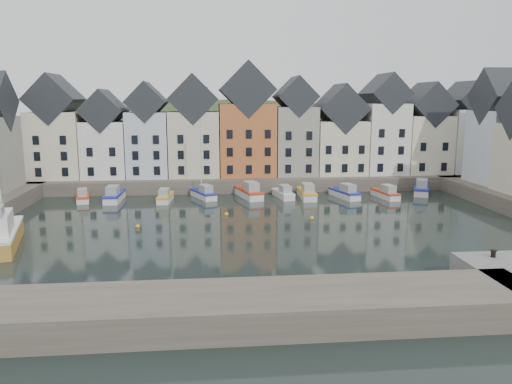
{
  "coord_description": "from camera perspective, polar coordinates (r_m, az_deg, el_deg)",
  "views": [
    {
      "loc": [
        -6.11,
        -51.48,
        14.03
      ],
      "look_at": [
        -0.57,
        6.0,
        3.23
      ],
      "focal_mm": 35.0,
      "sensor_mm": 36.0,
      "label": 1
    }
  ],
  "objects": [
    {
      "name": "mooring_bollard",
      "position": [
        42.84,
        25.49,
        -6.34
      ],
      "size": [
        0.48,
        0.48,
        0.56
      ],
      "color": "black",
      "rests_on": "near_quay"
    },
    {
      "name": "mooring_buoys",
      "position": [
        58.52,
        -3.29,
        -3.14
      ],
      "size": [
        20.5,
        5.5,
        0.5
      ],
      "color": "orange",
      "rests_on": "ground"
    },
    {
      "name": "boat_c",
      "position": [
        70.28,
        -10.35,
        -0.57
      ],
      "size": [
        2.09,
        5.62,
        2.12
      ],
      "rotation": [
        0.0,
        0.0,
        -0.07
      ],
      "color": "silver",
      "rests_on": "ground"
    },
    {
      "name": "boat_b",
      "position": [
        72.09,
        -15.91,
        -0.43
      ],
      "size": [
        2.14,
        6.55,
        2.5
      ],
      "rotation": [
        0.0,
        0.0,
        -0.02
      ],
      "color": "silver",
      "rests_on": "ground"
    },
    {
      "name": "boat_j",
      "position": [
        78.55,
        18.39,
        0.33
      ],
      "size": [
        4.67,
        6.93,
        2.56
      ],
      "rotation": [
        0.0,
        0.0,
        -0.43
      ],
      "color": "silver",
      "rests_on": "ground"
    },
    {
      "name": "boat_e",
      "position": [
        71.73,
        -0.79,
        -0.03
      ],
      "size": [
        3.91,
        7.32,
        2.69
      ],
      "rotation": [
        0.0,
        0.0,
        0.26
      ],
      "color": "silver",
      "rests_on": "ground"
    },
    {
      "name": "boat_f",
      "position": [
        71.77,
        3.17,
        -0.17
      ],
      "size": [
        2.71,
        5.83,
        2.15
      ],
      "rotation": [
        0.0,
        0.0,
        0.18
      ],
      "color": "silver",
      "rests_on": "ground"
    },
    {
      "name": "far_terrace",
      "position": [
        80.19,
        1.19,
        6.91
      ],
      "size": [
        72.37,
        8.16,
        17.78
      ],
      "color": "beige",
      "rests_on": "far_quay"
    },
    {
      "name": "boat_i",
      "position": [
        73.89,
        14.62,
        -0.18
      ],
      "size": [
        2.72,
        5.98,
        2.21
      ],
      "rotation": [
        0.0,
        0.0,
        0.17
      ],
      "color": "silver",
      "rests_on": "ground"
    },
    {
      "name": "boat_d",
      "position": [
        71.72,
        -5.98,
        -0.15
      ],
      "size": [
        4.02,
        6.08,
        11.18
      ],
      "rotation": [
        0.0,
        0.0,
        0.41
      ],
      "color": "silver",
      "rests_on": "ground"
    },
    {
      "name": "boat_a",
      "position": [
        73.37,
        -19.19,
        -0.54
      ],
      "size": [
        2.79,
        5.59,
        2.06
      ],
      "rotation": [
        0.0,
        0.0,
        0.22
      ],
      "color": "silver",
      "rests_on": "ground"
    },
    {
      "name": "near_wall",
      "position": [
        32.46,
        -12.25,
        -13.32
      ],
      "size": [
        50.0,
        6.0,
        2.0
      ],
      "primitive_type": "cube",
      "color": "#4D453B",
      "rests_on": "ground"
    },
    {
      "name": "boat_g",
      "position": [
        71.73,
        5.84,
        -0.14
      ],
      "size": [
        2.18,
        6.52,
        2.48
      ],
      "rotation": [
        0.0,
        0.0,
        -0.03
      ],
      "color": "silver",
      "rests_on": "ground"
    },
    {
      "name": "boat_h",
      "position": [
        72.78,
        10.15,
        -0.13
      ],
      "size": [
        3.46,
        6.4,
        2.35
      ],
      "rotation": [
        0.0,
        0.0,
        0.27
      ],
      "color": "silver",
      "rests_on": "ground"
    },
    {
      "name": "ground",
      "position": [
        53.7,
        1.22,
        -4.55
      ],
      "size": [
        260.0,
        260.0,
        0.0
      ],
      "primitive_type": "plane",
      "color": "black",
      "rests_on": "ground"
    },
    {
      "name": "large_vessel",
      "position": [
        53.52,
        -27.18,
        -4.32
      ],
      "size": [
        5.5,
        11.28,
        5.67
      ],
      "rotation": [
        0.0,
        0.0,
        0.24
      ],
      "color": "#B88831",
      "rests_on": "ground"
    },
    {
      "name": "far_quay",
      "position": [
        82.74,
        -1.2,
        1.53
      ],
      "size": [
        90.0,
        16.0,
        2.0
      ],
      "primitive_type": "cube",
      "color": "#4D453B",
      "rests_on": "ground"
    },
    {
      "name": "hillside",
      "position": [
        112.3,
        -2.16,
        -5.96
      ],
      "size": [
        153.6,
        70.4,
        64.0
      ],
      "color": "#24391C",
      "rests_on": "ground"
    }
  ]
}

